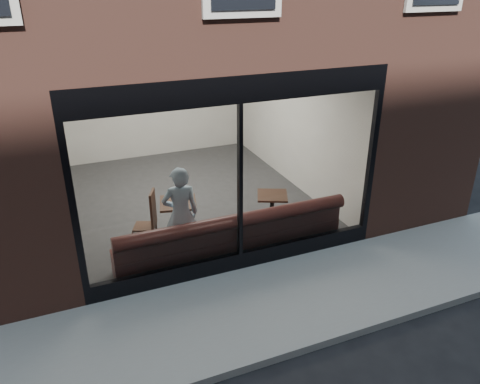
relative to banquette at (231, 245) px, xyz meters
name	(u,v)px	position (x,y,z in m)	size (l,w,h in m)	color
ground	(300,349)	(0.00, -2.45, -0.23)	(120.00, 120.00, 0.00)	black
sidewalk_near	(267,304)	(0.00, -1.45, -0.22)	(40.00, 2.00, 0.01)	gray
kerb_near	(302,348)	(0.00, -2.50, -0.17)	(40.00, 0.10, 0.12)	gray
host_building_pier_right	(281,85)	(3.75, 5.55, 1.38)	(2.50, 12.00, 3.20)	brown
host_building_backfill	(130,76)	(0.00, 8.55, 1.38)	(5.00, 6.00, 3.20)	brown
cafe_floor	(189,197)	(0.00, 2.55, -0.21)	(6.00, 6.00, 0.00)	#2D2D30
cafe_ceiling	(181,48)	(0.00, 2.55, 2.97)	(6.00, 6.00, 0.00)	white
cafe_wall_back	(152,97)	(0.00, 5.54, 1.37)	(5.00, 5.00, 0.00)	silver
cafe_wall_left	(57,143)	(-2.49, 2.55, 1.37)	(6.00, 6.00, 0.00)	silver
cafe_wall_right	(292,116)	(2.49, 2.55, 1.37)	(6.00, 6.00, 0.00)	silver
storefront_kick	(240,260)	(0.00, -0.40, -0.08)	(5.00, 0.10, 0.30)	black
storefront_header	(240,89)	(0.00, -0.40, 2.77)	(5.00, 0.10, 0.40)	black
storefront_mullion	(240,183)	(0.00, -0.40, 1.32)	(0.06, 0.10, 2.50)	black
storefront_glass	(241,184)	(0.00, -0.43, 1.33)	(4.80, 4.80, 0.00)	white
banquette	(231,245)	(0.00, 0.00, 0.00)	(4.00, 0.55, 0.45)	#341512
person	(181,214)	(-0.79, 0.29, 0.61)	(0.61, 0.40, 1.68)	#94AFC8
cafe_table_left	(178,203)	(-0.66, 0.92, 0.52)	(0.64, 0.64, 0.04)	#311E13
cafe_table_right	(272,195)	(1.05, 0.55, 0.52)	(0.55, 0.55, 0.04)	#311E13
cafe_chair_left	(144,226)	(-1.25, 1.20, 0.01)	(0.37, 0.37, 0.04)	#311E13
wall_poster	(60,146)	(-2.45, 2.34, 1.39)	(0.02, 0.64, 0.86)	white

